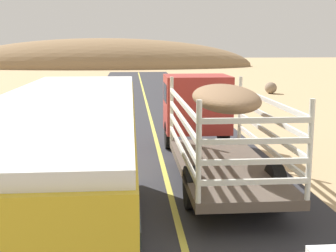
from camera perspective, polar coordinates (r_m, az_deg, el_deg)
livestock_truck at (r=15.89m, az=4.72°, el=1.71°), size 2.53×9.70×3.02m
bus at (r=8.70m, az=-12.45°, el=-6.14°), size 2.54×10.00×3.21m
boulder_near_shoulder at (r=38.85m, az=12.74°, el=4.68°), size 0.97×1.20×0.94m
distant_hill at (r=81.63m, az=-8.09°, el=7.39°), size 52.73×21.72×9.84m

